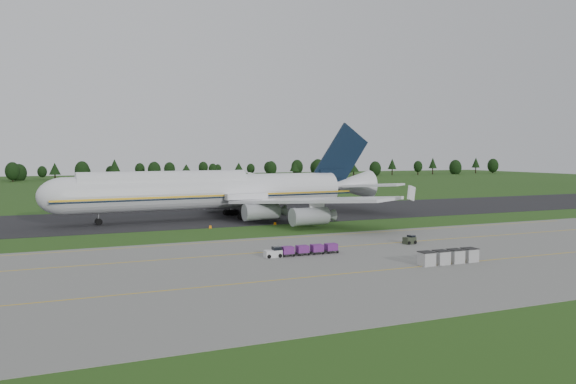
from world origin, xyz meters
name	(u,v)px	position (x,y,z in m)	size (l,w,h in m)	color
ground	(290,230)	(0.00, 0.00, 0.00)	(600.00, 600.00, 0.00)	#224514
apron	(384,260)	(0.00, -34.00, 0.03)	(300.00, 52.00, 0.06)	slate
taxiway	(245,215)	(0.00, 28.00, 0.04)	(300.00, 40.00, 0.08)	black
apron_markings	(359,251)	(0.00, -26.98, 0.06)	(300.00, 30.20, 0.01)	gold
tree_line	(143,169)	(4.23, 222.25, 5.96)	(522.81, 22.36, 11.74)	black
aircraft	(218,190)	(-7.96, 23.48, 6.48)	(80.76, 78.67, 22.70)	white
baggage_train	(301,250)	(-9.41, -26.34, 0.81)	(11.55, 1.48, 1.42)	silver
utility_cart	(409,241)	(11.33, -23.90, 0.61)	(2.23, 1.58, 1.12)	#2D3424
uld_row	(449,257)	(6.56, -39.77, 1.00)	(9.09, 1.89, 1.87)	#ACACAC
edge_markers	(243,225)	(-7.13, 7.50, 0.27)	(14.34, 0.30, 0.60)	orange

